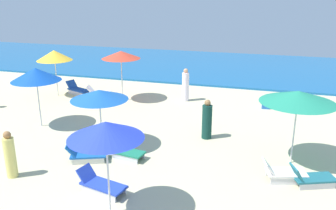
% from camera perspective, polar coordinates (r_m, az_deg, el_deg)
% --- Properties ---
extents(ocean, '(60.00, 11.77, 0.12)m').
position_cam_1_polar(ocean, '(27.38, 9.52, 6.00)').
color(ocean, '#185E9A').
rests_on(ocean, ground_plane).
extents(umbrella_0, '(1.91, 1.91, 2.57)m').
position_cam_1_polar(umbrella_0, '(8.90, -9.88, -3.94)').
color(umbrella_0, silver).
rests_on(umbrella_0, ground_plane).
extents(lounge_chair_0_0, '(1.57, 0.89, 0.66)m').
position_cam_1_polar(lounge_chair_0_0, '(10.81, -10.64, -12.27)').
color(lounge_chair_0_0, silver).
rests_on(lounge_chair_0_0, ground_plane).
extents(umbrella_1, '(2.07, 2.07, 2.23)m').
position_cam_1_polar(umbrella_1, '(12.99, -10.87, 1.61)').
color(umbrella_1, silver).
rests_on(umbrella_1, ground_plane).
extents(lounge_chair_1_0, '(1.31, 0.75, 0.72)m').
position_cam_1_polar(lounge_chair_1_0, '(12.66, -6.73, -7.29)').
color(lounge_chair_1_0, silver).
rests_on(lounge_chair_1_0, ground_plane).
extents(lounge_chair_1_1, '(1.46, 1.07, 0.65)m').
position_cam_1_polar(lounge_chair_1_1, '(12.70, -12.97, -7.61)').
color(lounge_chair_1_1, silver).
rests_on(lounge_chair_1_1, ground_plane).
extents(umbrella_2, '(2.45, 2.45, 2.53)m').
position_cam_1_polar(umbrella_2, '(12.24, 19.97, 1.23)').
color(umbrella_2, silver).
rests_on(umbrella_2, ground_plane).
extents(lounge_chair_2_0, '(1.43, 0.95, 0.65)m').
position_cam_1_polar(lounge_chair_2_0, '(11.74, 17.80, -10.18)').
color(lounge_chair_2_0, silver).
rests_on(lounge_chair_2_0, ground_plane).
extents(lounge_chair_2_1, '(1.44, 1.03, 0.66)m').
position_cam_1_polar(lounge_chair_2_1, '(11.76, 21.75, -10.71)').
color(lounge_chair_2_1, silver).
rests_on(lounge_chair_2_1, ground_plane).
extents(umbrella_3, '(2.04, 2.04, 2.54)m').
position_cam_1_polar(umbrella_3, '(15.79, -20.27, 4.58)').
color(umbrella_3, silver).
rests_on(umbrella_3, ground_plane).
extents(umbrella_4, '(1.98, 1.98, 2.62)m').
position_cam_1_polar(umbrella_4, '(18.62, -7.49, 7.90)').
color(umbrella_4, silver).
rests_on(umbrella_4, ground_plane).
extents(lounge_chair_4_0, '(1.37, 0.91, 0.62)m').
position_cam_1_polar(lounge_chair_4_0, '(19.91, -11.04, 1.98)').
color(lounge_chair_4_0, silver).
rests_on(lounge_chair_4_0, ground_plane).
extents(umbrella_5, '(1.89, 1.89, 2.51)m').
position_cam_1_polar(umbrella_5, '(20.31, -17.62, 7.53)').
color(umbrella_5, silver).
rests_on(umbrella_5, ground_plane).
extents(lounge_chair_5_0, '(1.59, 1.08, 0.71)m').
position_cam_1_polar(lounge_chair_5_0, '(20.68, -14.13, 2.40)').
color(lounge_chair_5_0, silver).
rests_on(lounge_chair_5_0, ground_plane).
extents(beachgoer_1, '(0.41, 0.41, 1.53)m').
position_cam_1_polar(beachgoer_1, '(12.23, -23.80, -7.38)').
color(beachgoer_1, '#E4D470').
rests_on(beachgoer_1, ground_plane).
extents(beachgoer_4, '(0.49, 0.49, 1.73)m').
position_cam_1_polar(beachgoer_4, '(18.75, 2.80, 3.05)').
color(beachgoer_4, white).
rests_on(beachgoer_4, ground_plane).
extents(beachgoer_5, '(0.52, 0.52, 1.58)m').
position_cam_1_polar(beachgoer_5, '(14.09, 6.21, -2.49)').
color(beachgoer_5, '#123932').
rests_on(beachgoer_5, ground_plane).
extents(cooler_box_0, '(0.40, 0.53, 0.40)m').
position_cam_1_polar(cooler_box_0, '(18.42, 15.27, 0.17)').
color(cooler_box_0, '#225DAB').
rests_on(cooler_box_0, ground_plane).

